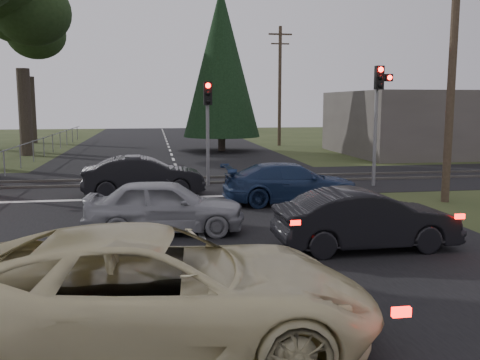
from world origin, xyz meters
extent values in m
plane|color=#2B3618|center=(0.00, 0.00, 0.00)|extent=(120.00, 120.00, 0.00)
cube|color=black|center=(0.00, 10.00, 0.01)|extent=(14.00, 100.00, 0.01)
cube|color=black|center=(0.00, 12.00, 0.01)|extent=(120.00, 8.00, 0.01)
cube|color=silver|center=(0.00, 8.20, 0.01)|extent=(13.00, 0.35, 0.00)
cube|color=#59544C|center=(0.00, 11.20, 0.05)|extent=(120.00, 0.12, 0.10)
cube|color=#59544C|center=(0.00, 12.80, 0.05)|extent=(120.00, 0.12, 0.10)
cylinder|color=slate|center=(7.50, 9.60, 1.90)|extent=(0.14, 0.14, 3.80)
cube|color=black|center=(7.50, 9.42, 4.25)|extent=(0.32, 0.24, 0.90)
sphere|color=#FF0C07|center=(7.50, 9.29, 4.55)|extent=(0.20, 0.20, 0.20)
sphere|color=black|center=(7.50, 9.29, 4.25)|extent=(0.18, 0.18, 0.18)
sphere|color=black|center=(7.50, 9.29, 3.95)|extent=(0.18, 0.18, 0.18)
cube|color=black|center=(7.88, 9.42, 4.25)|extent=(0.28, 0.22, 0.28)
sphere|color=#FF0C07|center=(7.88, 9.30, 4.25)|extent=(0.18, 0.18, 0.18)
cylinder|color=slate|center=(1.00, 10.80, 1.60)|extent=(0.14, 0.14, 3.20)
cube|color=black|center=(1.00, 10.62, 3.65)|extent=(0.32, 0.24, 0.90)
sphere|color=#FF0C07|center=(1.00, 10.49, 3.95)|extent=(0.20, 0.20, 0.20)
sphere|color=black|center=(1.00, 10.49, 3.65)|extent=(0.18, 0.18, 0.18)
sphere|color=black|center=(1.00, 10.49, 3.35)|extent=(0.18, 0.18, 0.18)
cylinder|color=#4C3D2D|center=(8.50, 6.00, 4.50)|extent=(0.26, 0.26, 9.00)
cylinder|color=#4C3D2D|center=(8.50, 30.00, 4.50)|extent=(0.26, 0.26, 9.00)
cube|color=#4C3D2D|center=(8.50, 30.00, 8.40)|extent=(1.80, 0.12, 0.12)
cube|color=#4C3D2D|center=(8.50, 30.00, 7.70)|extent=(1.40, 0.10, 0.10)
cylinder|color=#4C3D2D|center=(8.50, 55.00, 4.50)|extent=(0.26, 0.26, 9.00)
cube|color=#4C3D2D|center=(8.50, 55.00, 8.40)|extent=(1.80, 0.12, 0.12)
cube|color=#4C3D2D|center=(8.50, 55.00, 7.70)|extent=(1.40, 0.10, 0.10)
cylinder|color=#473D33|center=(-9.00, 25.00, 2.70)|extent=(0.80, 0.80, 5.40)
cylinder|color=#473D33|center=(-11.00, 36.00, 2.70)|extent=(0.80, 0.80, 5.40)
ellipsoid|color=black|center=(-11.00, 36.00, 9.60)|extent=(6.00, 6.00, 7.20)
cylinder|color=#473D33|center=(3.50, 26.00, 1.00)|extent=(0.50, 0.50, 2.00)
cone|color=black|center=(3.50, 26.00, 6.00)|extent=(5.20, 5.20, 10.00)
cube|color=#59514C|center=(18.00, 22.00, 2.00)|extent=(14.00, 10.00, 4.00)
imported|color=beige|center=(-1.18, -3.46, 0.83)|extent=(6.14, 3.21, 1.65)
imported|color=black|center=(3.57, 0.85, 0.68)|extent=(4.14, 1.53, 1.35)
imported|color=gray|center=(-0.88, 3.17, 0.69)|extent=(4.18, 2.03, 1.37)
imported|color=navy|center=(3.34, 6.62, 0.66)|extent=(4.59, 1.94, 1.32)
imported|color=black|center=(-1.50, 8.82, 0.70)|extent=(4.32, 1.68, 1.40)
camera|label=1|loc=(-1.14, -10.33, 3.30)|focal=40.00mm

